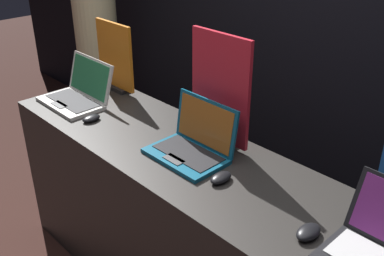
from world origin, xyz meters
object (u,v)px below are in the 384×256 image
Objects in this scene: mouse_front at (91,118)px; mouse_middle at (221,178)px; mouse_back at (308,232)px; promo_stand_front at (115,59)px; promo_stand_middle at (220,93)px; laptop_middle at (193,143)px; person_bystander at (98,51)px; laptop_front at (78,93)px.

mouse_front is 0.88m from mouse_middle.
mouse_middle is at bearing 176.17° from mouse_back.
promo_stand_middle is at bearing -2.27° from promo_stand_front.
mouse_front is 0.65m from laptop_middle.
mouse_back is at bearing -10.98° from promo_stand_front.
promo_stand_middle is at bearing 134.97° from mouse_middle.
laptop_middle is (0.63, 0.15, 0.04)m from mouse_front.
promo_stand_front is 0.24× the size of person_bystander.
promo_stand_middle reaches higher than laptop_middle.
person_bystander is at bearing 166.22° from promo_stand_middle.
laptop_middle is 0.26m from promo_stand_middle.
promo_stand_front is 0.93m from laptop_middle.
mouse_front is (0.26, -0.08, -0.04)m from laptop_front.
mouse_front is 0.28× the size of laptop_middle.
person_bystander reaches higher than laptop_front.
person_bystander is (-1.07, 0.74, -0.04)m from mouse_front.
promo_stand_middle reaches higher than mouse_front.
promo_stand_front is 1.62m from mouse_back.
promo_stand_front is at bearing -25.35° from person_bystander.
promo_stand_middle reaches higher than laptop_front.
laptop_middle reaches higher than mouse_front.
mouse_middle is at bearing -16.51° from laptop_middle.
mouse_middle is 0.20× the size of promo_stand_middle.
laptop_middle reaches higher than mouse_back.
promo_stand_front is 1.18m from mouse_middle.
laptop_front is 1.08× the size of laptop_middle.
mouse_back is 2.49m from person_bystander.
laptop_front is 0.31m from promo_stand_front.
mouse_front is 0.06× the size of person_bystander.
laptop_front is 0.90m from laptop_middle.
mouse_front is 0.75m from promo_stand_middle.
mouse_back is at bearing -21.51° from promo_stand_middle.
laptop_middle is at bearing 4.27° from laptop_front.
mouse_middle and mouse_back have the same top height.
mouse_back is (0.45, -0.03, 0.00)m from mouse_middle.
person_bystander is at bearing 161.26° from mouse_middle.
laptop_middle is at bearing 171.62° from mouse_back.
promo_stand_middle is 0.78m from mouse_back.
mouse_back is (1.58, -0.31, -0.18)m from promo_stand_front.
laptop_front is at bearing -175.73° from laptop_middle.
mouse_front is 1.30m from person_bystander.
promo_stand_middle is at bearing -13.78° from person_bystander.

